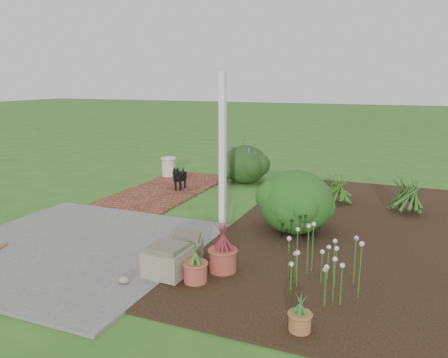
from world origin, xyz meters
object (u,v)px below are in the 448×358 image
at_px(cream_ceramic_urn, 169,167).
at_px(evergreen_shrub, 296,200).
at_px(black_dog, 179,176).
at_px(stone_trough_near, 168,262).

height_order(cream_ceramic_urn, evergreen_shrub, evergreen_shrub).
bearing_deg(cream_ceramic_urn, black_dog, -51.24).
xyz_separation_m(stone_trough_near, black_dog, (-1.90, 3.83, 0.13)).
bearing_deg(evergreen_shrub, black_dog, 151.08).
relative_size(black_dog, cream_ceramic_urn, 1.28).
bearing_deg(cream_ceramic_urn, stone_trough_near, -60.49).
height_order(black_dog, cream_ceramic_urn, black_dog).
height_order(black_dog, evergreen_shrub, evergreen_shrub).
distance_m(stone_trough_near, black_dog, 4.28).
bearing_deg(black_dog, evergreen_shrub, -36.75).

